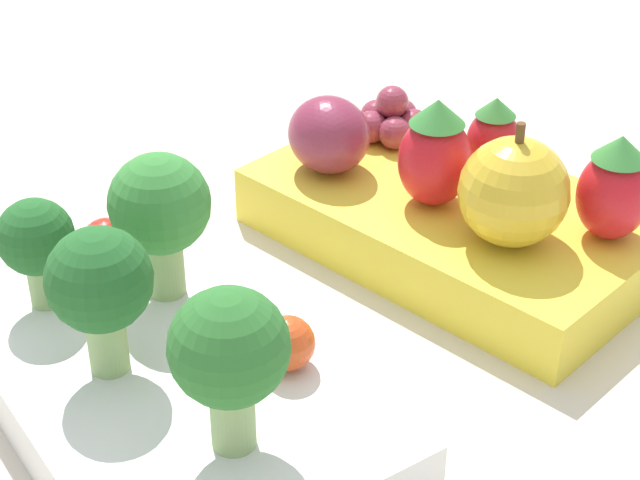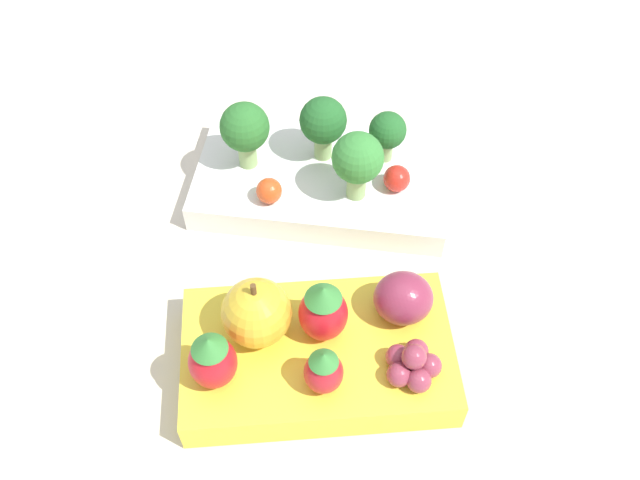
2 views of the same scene
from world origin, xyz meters
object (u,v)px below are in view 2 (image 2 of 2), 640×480
Objects in this scene: broccoli_floret_2 at (245,129)px; cherry_tomato_1 at (269,191)px; bento_box_savoury at (322,181)px; bento_box_fruit at (318,356)px; strawberry_0 at (324,370)px; broccoli_floret_0 at (323,122)px; broccoli_floret_1 at (358,160)px; strawberry_2 at (323,311)px; strawberry_1 at (212,360)px; plum at (403,298)px; broccoli_floret_3 at (387,132)px; apple at (256,313)px; grape_cluster at (413,364)px; cherry_tomato_0 at (397,178)px.

broccoli_floret_2 is 0.05m from cherry_tomato_1.
bento_box_fruit reaches higher than bento_box_savoury.
broccoli_floret_2 is (-0.06, 0.01, 0.05)m from bento_box_savoury.
broccoli_floret_2 reaches higher than strawberry_0.
broccoli_floret_0 is at bearing 49.57° from cherry_tomato_1.
broccoli_floret_1 reaches higher than bento_box_fruit.
strawberry_2 is (-0.03, -0.13, -0.01)m from broccoli_floret_1.
broccoli_floret_2 is at bearing 108.66° from bento_box_fruit.
broccoli_floret_1 is (0.03, 0.14, 0.05)m from bento_box_fruit.
strawberry_1 is (-0.07, -0.19, 0.04)m from bento_box_savoury.
broccoli_floret_2 is at bearing 87.83° from strawberry_1.
bento_box_fruit is at bearing 97.91° from strawberry_0.
plum is (0.05, 0.05, -0.00)m from strawberry_0.
strawberry_0 reaches higher than bento_box_fruit.
broccoli_floret_3 is 1.14× the size of plum.
plum is at bearing 14.90° from strawberry_2.
plum is at bearing -68.08° from bento_box_savoury.
strawberry_1 is at bearing -99.71° from cherry_tomato_1.
bento_box_fruit is 4.73× the size of plum.
broccoli_floret_1 reaches higher than plum.
broccoli_floret_2 is 0.16m from apple.
broccoli_floret_2 is 0.22m from grape_cluster.
bento_box_savoury is at bearing -163.32° from broccoli_floret_3.
cherry_tomato_0 is 0.21m from strawberry_1.
bento_box_savoury is 0.07m from broccoli_floret_3.
cherry_tomato_0 is 0.18m from strawberry_0.
cherry_tomato_0 is 0.16m from grape_cluster.
bento_box_fruit is at bearing -112.72° from cherry_tomato_0.
cherry_tomato_1 is at bearing -172.48° from cherry_tomato_0.
cherry_tomato_0 is (0.06, -0.04, -0.03)m from broccoli_floret_0.
strawberry_1 is (-0.03, -0.16, 0.02)m from cherry_tomato_1.
broccoli_floret_1 is (0.03, -0.02, 0.05)m from bento_box_savoury.
apple is at bearing 164.78° from bento_box_fruit.
broccoli_floret_1 is 1.57× the size of strawberry_0.
broccoli_floret_0 is at bearing 8.85° from broccoli_floret_2.
broccoli_floret_1 is 0.13m from strawberry_2.
apple reaches higher than strawberry_2.
plum is (0.12, 0.05, -0.00)m from strawberry_1.
cherry_tomato_0 is 0.10m from cherry_tomato_1.
broccoli_floret_2 is 0.19m from strawberry_1.
apple is 0.06m from strawberry_0.
broccoli_floret_2 is 0.19m from plum.
bento_box_savoury is at bearing 137.39° from broccoli_floret_1.
broccoli_floret_0 is 0.95× the size of broccoli_floret_1.
strawberry_2 reaches higher than broccoli_floret_3.
strawberry_0 is 0.06m from grape_cluster.
broccoli_floret_0 is at bearing 87.31° from bento_box_savoury.
broccoli_floret_3 is at bearing 73.16° from strawberry_2.
strawberry_1 is at bearing -120.58° from broccoli_floret_3.
cherry_tomato_1 is 0.53× the size of strawberry_0.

